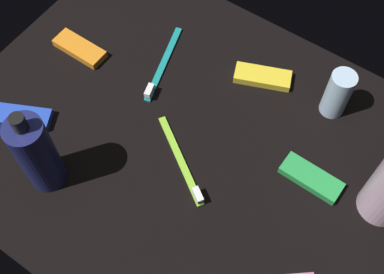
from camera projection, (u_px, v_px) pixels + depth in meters
The scene contains 9 objects.
ground_plane at pixel (192, 147), 88.37cm from camera, with size 84.00×64.00×1.20cm, color black.
lotion_bottle at pixel (37, 154), 77.84cm from camera, with size 6.02×6.02×18.77cm.
deodorant_stick at pixel (338, 94), 87.25cm from camera, with size 4.36×4.36×9.75cm, color silver.
toothbrush_lime at pixel (183, 165), 85.37cm from camera, with size 15.71×10.87×2.10cm.
toothbrush_teal at pixel (162, 67), 95.36cm from camera, with size 6.20×17.61×2.10cm.
snack_bar_yellow at pixel (263, 77), 94.05cm from camera, with size 10.40×4.00×1.50cm, color yellow.
snack_bar_blue at pixel (22, 117), 89.79cm from camera, with size 10.40×4.00×1.50cm, color blue.
snack_bar_orange at pixel (80, 49), 97.29cm from camera, with size 10.40×4.00×1.50cm, color orange.
snack_bar_green at pixel (311, 178), 84.02cm from camera, with size 10.40×4.00×1.50cm, color green.
Camera 1 is at (-23.51, 34.26, 77.41)cm, focal length 47.50 mm.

